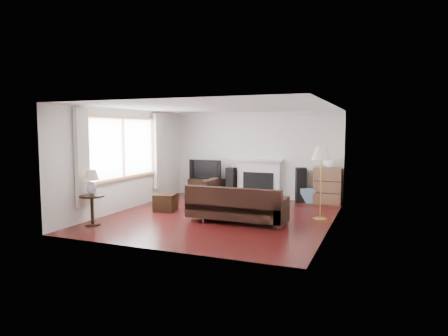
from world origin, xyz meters
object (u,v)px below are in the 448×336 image
at_px(tv_stand, 207,188).
at_px(coffee_table, 257,204).
at_px(floor_lamp, 321,183).
at_px(sectional_sofa, 237,205).
at_px(side_table, 92,210).
at_px(bookshelf, 328,186).

relative_size(tv_stand, coffee_table, 0.92).
distance_m(tv_stand, floor_lamp, 4.17).
height_order(sectional_sofa, floor_lamp, floor_lamp).
xyz_separation_m(sectional_sofa, side_table, (-2.73, -1.38, -0.05)).
xyz_separation_m(tv_stand, sectional_sofa, (2.02, -2.86, 0.11)).
relative_size(tv_stand, bookshelf, 1.05).
relative_size(tv_stand, side_table, 1.63).
relative_size(sectional_sofa, coffee_table, 2.03).
distance_m(tv_stand, side_table, 4.30).
bearing_deg(sectional_sofa, tv_stand, 125.16).
bearing_deg(floor_lamp, tv_stand, 151.95).
xyz_separation_m(tv_stand, floor_lamp, (3.64, -1.94, 0.56)).
bearing_deg(coffee_table, bookshelf, 32.25).
relative_size(bookshelf, side_table, 1.55).
distance_m(sectional_sofa, floor_lamp, 1.92).
height_order(coffee_table, side_table, side_table).
height_order(tv_stand, coffee_table, tv_stand).
height_order(tv_stand, side_table, side_table).
distance_m(bookshelf, floor_lamp, 2.02).
relative_size(coffee_table, side_table, 1.77).
relative_size(bookshelf, sectional_sofa, 0.43).
bearing_deg(bookshelf, floor_lamp, -87.23).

